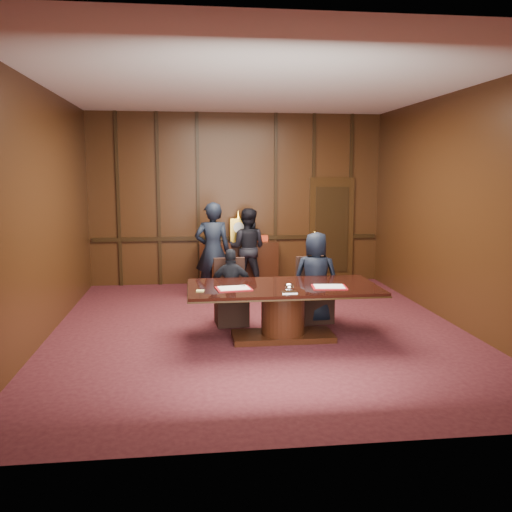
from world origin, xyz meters
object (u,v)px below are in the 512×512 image
(conference_table, at_px, (283,303))
(signatory_left, at_px, (232,287))
(witness_right, at_px, (247,248))
(sideboard, at_px, (238,262))
(witness_left, at_px, (213,251))
(signatory_right, at_px, (316,277))

(conference_table, bearing_deg, signatory_left, 129.09)
(conference_table, bearing_deg, witness_right, 92.07)
(conference_table, height_order, witness_right, witness_right)
(sideboard, xyz_separation_m, conference_table, (0.28, -3.76, 0.02))
(witness_right, bearing_deg, witness_left, 69.49)
(sideboard, xyz_separation_m, signatory_right, (0.93, -2.96, 0.22))
(witness_left, distance_m, witness_right, 1.19)
(witness_right, bearing_deg, sideboard, -42.49)
(conference_table, bearing_deg, signatory_right, 50.91)
(signatory_right, bearing_deg, conference_table, 68.46)
(conference_table, bearing_deg, sideboard, 94.23)
(signatory_right, height_order, witness_left, witness_left)
(witness_right, bearing_deg, conference_table, 109.60)
(sideboard, bearing_deg, signatory_right, -72.59)
(witness_right, bearing_deg, signatory_right, 123.59)
(sideboard, height_order, witness_left, witness_left)
(conference_table, relative_size, signatory_left, 2.24)
(witness_left, bearing_deg, signatory_left, 95.57)
(conference_table, bearing_deg, witness_left, 108.44)
(signatory_left, height_order, witness_right, witness_right)
(sideboard, distance_m, conference_table, 3.77)
(signatory_left, height_order, signatory_right, signatory_right)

